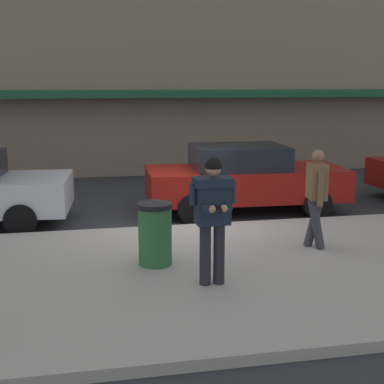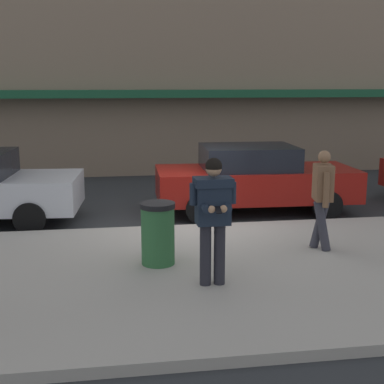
# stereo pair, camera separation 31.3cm
# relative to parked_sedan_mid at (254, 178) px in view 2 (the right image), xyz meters

# --- Properties ---
(ground_plane) EXTENTS (80.00, 80.00, 0.00)m
(ground_plane) POSITION_rel_parked_sedan_mid_xyz_m (-1.62, -1.18, -0.79)
(ground_plane) COLOR #2B2D30
(sidewalk) EXTENTS (32.00, 5.30, 0.14)m
(sidewalk) POSITION_rel_parked_sedan_mid_xyz_m (-0.62, -4.03, -0.72)
(sidewalk) COLOR #A8A399
(sidewalk) RESTS_ON ground
(curb_paint_line) EXTENTS (28.00, 0.12, 0.01)m
(curb_paint_line) POSITION_rel_parked_sedan_mid_xyz_m (-0.62, -1.13, -0.79)
(curb_paint_line) COLOR silver
(curb_paint_line) RESTS_ON ground
(parked_sedan_mid) EXTENTS (4.55, 2.03, 1.54)m
(parked_sedan_mid) POSITION_rel_parked_sedan_mid_xyz_m (0.00, 0.00, 0.00)
(parked_sedan_mid) COLOR maroon
(parked_sedan_mid) RESTS_ON ground
(man_texting_on_phone) EXTENTS (0.65, 0.59, 1.81)m
(man_texting_on_phone) POSITION_rel_parked_sedan_mid_xyz_m (-1.86, -4.65, 0.46)
(man_texting_on_phone) COLOR #23232B
(man_texting_on_phone) RESTS_ON sidewalk
(pedestrian_dark_coat) EXTENTS (0.38, 0.59, 1.70)m
(pedestrian_dark_coat) POSITION_rel_parked_sedan_mid_xyz_m (0.27, -3.32, 0.32)
(pedestrian_dark_coat) COLOR #33333D
(pedestrian_dark_coat) RESTS_ON sidewalk
(trash_bin) EXTENTS (0.55, 0.55, 0.98)m
(trash_bin) POSITION_rel_parked_sedan_mid_xyz_m (-2.53, -3.65, -0.16)
(trash_bin) COLOR #2D6638
(trash_bin) RESTS_ON sidewalk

